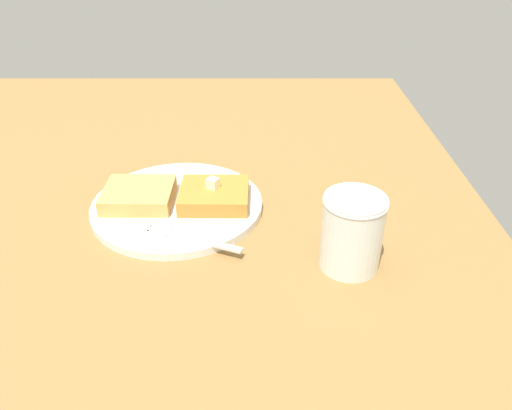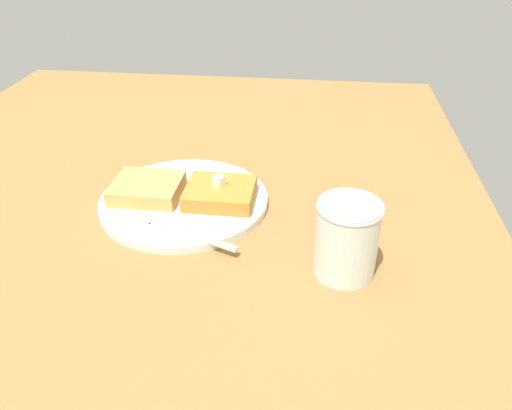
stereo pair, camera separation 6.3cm
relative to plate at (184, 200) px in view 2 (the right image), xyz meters
The scene contains 7 objects.
table_surface 11.27cm from the plate, 68.67° to the right, with size 96.24×96.24×1.86cm, color olive.
plate is the anchor object (origin of this frame).
toast_slice_left 5.51cm from the plate, behind, with size 9.46×8.26×2.19cm, color #B1792E.
toast_slice_middle 5.51cm from the plate, ahead, with size 9.46×8.26×2.19cm, color tan.
butter_pat_primary 6.19cm from the plate, behind, with size 1.48×1.33×1.48cm, color #F7EEC5.
fork 8.26cm from the plate, 96.77° to the left, with size 15.40×7.24×0.36cm.
syrup_jar 25.67cm from the plate, 150.80° to the left, with size 7.37×7.37×9.28cm.
Camera 2 is at (-21.40, 69.50, 39.75)cm, focal length 35.00 mm.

